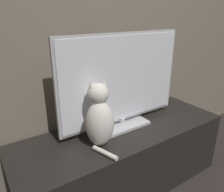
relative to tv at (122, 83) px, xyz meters
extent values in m
cube|color=#756B5B|center=(-0.03, 0.24, 0.49)|extent=(4.80, 0.05, 2.60)
cube|color=black|center=(-0.03, -0.07, -0.56)|extent=(1.55, 0.52, 0.48)
cube|color=#B7B7BC|center=(0.00, 0.00, -0.31)|extent=(0.37, 0.22, 0.02)
cylinder|color=#B7B7BC|center=(0.00, 0.00, -0.28)|extent=(0.04, 0.04, 0.04)
cube|color=#B7B7BC|center=(0.00, 0.00, 0.03)|extent=(0.96, 0.02, 0.62)
cube|color=white|center=(0.00, -0.01, 0.03)|extent=(0.92, 0.01, 0.58)
ellipsoid|color=silver|center=(-0.27, -0.14, -0.18)|extent=(0.21, 0.20, 0.29)
ellipsoid|color=olive|center=(-0.25, -0.08, -0.19)|extent=(0.11, 0.08, 0.16)
sphere|color=silver|center=(-0.26, -0.11, 0.00)|extent=(0.16, 0.16, 0.13)
cone|color=silver|center=(-0.29, -0.10, 0.08)|extent=(0.04, 0.04, 0.04)
cone|color=silver|center=(-0.22, -0.12, 0.08)|extent=(0.04, 0.04, 0.04)
cylinder|color=silver|center=(-0.30, -0.24, -0.31)|extent=(0.08, 0.18, 0.03)
camera|label=1|loc=(-0.85, -1.15, 0.45)|focal=35.00mm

